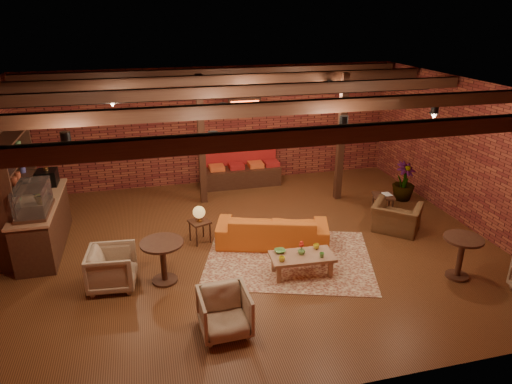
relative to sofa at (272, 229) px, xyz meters
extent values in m
plane|color=#3D200F|center=(-0.48, -0.02, -0.34)|extent=(10.00, 10.00, 0.00)
cube|color=black|center=(-0.48, -0.02, 2.86)|extent=(10.00, 8.00, 0.02)
cube|color=maroon|center=(-0.48, 3.98, 1.26)|extent=(10.00, 0.02, 3.20)
cube|color=maroon|center=(-0.48, -4.02, 1.26)|extent=(10.00, 0.02, 3.20)
cube|color=maroon|center=(4.52, -0.02, 1.26)|extent=(0.02, 8.00, 3.20)
cylinder|color=black|center=(-0.48, 1.58, 2.51)|extent=(9.60, 0.12, 0.12)
cube|color=black|center=(-1.08, 2.58, 1.26)|extent=(0.16, 0.16, 3.20)
cube|color=black|center=(2.32, 1.98, 1.26)|extent=(0.16, 0.16, 3.20)
imported|color=#337F33|center=(-4.48, 1.18, 0.88)|extent=(0.35, 0.39, 0.30)
cube|color=#FF4819|center=(0.12, 3.08, 2.01)|extent=(0.86, 0.06, 0.30)
cube|color=maroon|center=(0.15, -0.68, -0.33)|extent=(3.81, 3.33, 0.01)
imported|color=#C65A1B|center=(0.00, 0.00, 0.00)|extent=(2.46, 1.54, 0.67)
cube|color=#8C5D41|center=(0.20, -1.28, 0.04)|extent=(1.20, 0.64, 0.06)
cube|color=#8C5D41|center=(-0.30, -1.46, -0.16)|extent=(0.07, 0.07, 0.35)
cube|color=#8C5D41|center=(0.68, -1.51, -0.16)|extent=(0.07, 0.07, 0.35)
cube|color=#8C5D41|center=(-0.27, -1.05, -0.16)|extent=(0.07, 0.07, 0.35)
cube|color=#8C5D41|center=(0.70, -1.10, -0.16)|extent=(0.07, 0.07, 0.35)
imported|color=yellow|center=(-0.23, -1.40, 0.11)|extent=(0.12, 0.12, 0.09)
imported|color=#589544|center=(0.52, -1.44, 0.11)|extent=(0.10, 0.10, 0.09)
imported|color=yellow|center=(0.54, -1.11, 0.11)|extent=(0.12, 0.12, 0.09)
imported|color=#589544|center=(-0.16, -1.08, 0.09)|extent=(0.21, 0.21, 0.05)
imported|color=#589544|center=(0.20, -1.24, 0.12)|extent=(0.11, 0.11, 0.11)
sphere|color=red|center=(0.20, -1.24, 0.27)|extent=(0.10, 0.10, 0.10)
cube|color=black|center=(-1.46, 0.45, 0.13)|extent=(0.50, 0.50, 0.04)
cylinder|color=black|center=(-1.46, 0.45, -0.11)|extent=(0.03, 0.03, 0.44)
cylinder|color=#956331|center=(-1.46, 0.45, 0.16)|extent=(0.13, 0.13, 0.02)
cylinder|color=#956331|center=(-1.46, 0.45, 0.22)|extent=(0.04, 0.04, 0.19)
sphere|color=gold|center=(-1.46, 0.45, 0.35)|extent=(0.26, 0.26, 0.26)
cylinder|color=black|center=(-2.28, -0.91, 0.44)|extent=(0.77, 0.77, 0.04)
cylinder|color=black|center=(-2.28, -0.91, 0.06)|extent=(0.11, 0.11, 0.75)
cylinder|color=black|center=(-2.28, -0.91, -0.31)|extent=(0.46, 0.46, 0.04)
imported|color=#BDB092|center=(-3.17, -0.84, 0.07)|extent=(0.81, 0.85, 0.81)
imported|color=#BDB092|center=(-1.48, -2.54, 0.05)|extent=(0.77, 0.73, 0.77)
imported|color=brown|center=(2.82, -0.09, 0.10)|extent=(1.16, 1.13, 0.86)
cube|color=black|center=(2.91, 0.69, 0.18)|extent=(0.61, 0.61, 0.04)
cylinder|color=black|center=(2.91, 0.69, -0.09)|extent=(0.04, 0.04, 0.49)
imported|color=black|center=(2.91, 0.69, 0.21)|extent=(0.24, 0.28, 0.02)
cylinder|color=black|center=(2.96, -2.06, 0.45)|extent=(0.69, 0.69, 0.04)
cylinder|color=black|center=(2.96, -2.06, 0.06)|extent=(0.11, 0.11, 0.76)
cylinder|color=black|center=(2.96, -2.06, -0.31)|extent=(0.41, 0.41, 0.04)
imported|color=#4C7F4C|center=(3.92, 1.48, 1.15)|extent=(2.10, 2.10, 2.96)
camera|label=1|loc=(-2.39, -8.17, 4.27)|focal=32.00mm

